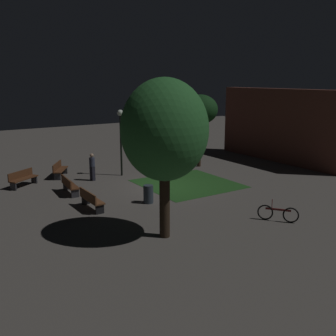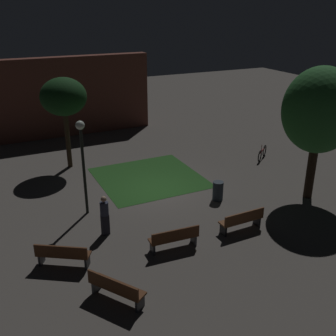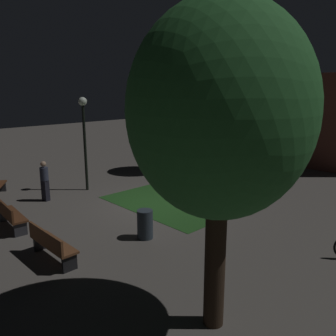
% 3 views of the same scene
% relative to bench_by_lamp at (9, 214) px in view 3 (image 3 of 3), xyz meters
% --- Properties ---
extents(ground_plane, '(60.00, 60.00, 0.00)m').
position_rel_bench_by_lamp_xyz_m(ground_plane, '(1.47, 4.86, -0.48)').
color(ground_plane, '#56514C').
extents(grass_lawn, '(5.05, 5.01, 0.01)m').
position_rel_bench_by_lamp_xyz_m(grass_lawn, '(1.72, 6.30, -0.48)').
color(grass_lawn, '#23511E').
rests_on(grass_lawn, ground).
extents(bench_by_lamp, '(1.83, 0.61, 0.88)m').
position_rel_bench_by_lamp_xyz_m(bench_by_lamp, '(0.00, 0.00, 0.00)').
color(bench_by_lamp, '#512D19').
rests_on(bench_by_lamp, ground).
extents(bench_front_left, '(1.81, 0.51, 0.88)m').
position_rel_bench_by_lamp_xyz_m(bench_front_left, '(2.93, -0.00, 0.00)').
color(bench_front_left, brown).
rests_on(bench_front_left, ground).
extents(tree_near_wall, '(2.36, 2.36, 4.81)m').
position_rel_bench_by_lamp_xyz_m(tree_near_wall, '(-1.54, 9.58, 3.31)').
color(tree_near_wall, '#38281C').
rests_on(tree_near_wall, ground).
extents(tree_back_left, '(3.16, 3.16, 5.90)m').
position_rel_bench_by_lamp_xyz_m(tree_back_left, '(7.41, 1.14, 3.54)').
color(tree_back_left, '#2D2116').
rests_on(tree_back_left, ground).
extents(lamp_post_path_center, '(0.36, 0.36, 4.02)m').
position_rel_bench_by_lamp_xyz_m(lamp_post_path_center, '(-2.09, 4.04, 2.30)').
color(lamp_post_path_center, black).
rests_on(lamp_post_path_center, ground).
extents(trash_bin, '(0.47, 0.47, 0.88)m').
position_rel_bench_by_lamp_xyz_m(trash_bin, '(3.53, 2.68, -0.04)').
color(trash_bin, '#2D3842').
rests_on(trash_bin, ground).
extents(pedestrian, '(0.32, 0.32, 1.61)m').
position_rel_bench_by_lamp_xyz_m(pedestrian, '(-1.91, 2.06, 0.37)').
color(pedestrian, black).
rests_on(pedestrian, ground).
extents(building_wall_backdrop, '(10.61, 0.80, 5.14)m').
position_rel_bench_by_lamp_xyz_m(building_wall_backdrop, '(0.09, 15.41, 2.09)').
color(building_wall_backdrop, brown).
rests_on(building_wall_backdrop, ground).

